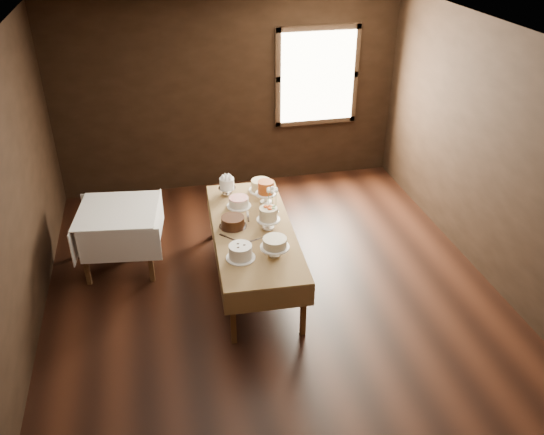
{
  "coord_description": "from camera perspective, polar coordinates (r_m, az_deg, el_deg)",
  "views": [
    {
      "loc": [
        -1.12,
        -4.78,
        3.93
      ],
      "look_at": [
        0.0,
        0.2,
        0.95
      ],
      "focal_mm": 36.89,
      "sensor_mm": 36.0,
      "label": 1
    }
  ],
  "objects": [
    {
      "name": "cake_lattice",
      "position": [
        6.64,
        -3.4,
        1.53
      ],
      "size": [
        0.32,
        0.32,
        0.11
      ],
      "color": "white",
      "rests_on": "display_table"
    },
    {
      "name": "cake_caramel",
      "position": [
        6.68,
        -0.63,
        2.49
      ],
      "size": [
        0.26,
        0.26,
        0.29
      ],
      "color": "white",
      "rests_on": "display_table"
    },
    {
      "name": "window",
      "position": [
        8.42,
        4.68,
        14.1
      ],
      "size": [
        1.1,
        0.05,
        1.3
      ],
      "primitive_type": "cube",
      "color": "#FFEABF",
      "rests_on": "wall_back"
    },
    {
      "name": "cake_server_d",
      "position": [
        6.5,
        0.15,
        0.4
      ],
      "size": [
        0.23,
        0.13,
        0.01
      ],
      "primitive_type": "cube",
      "rotation": [
        0.0,
        0.0,
        0.45
      ],
      "color": "silver",
      "rests_on": "display_table"
    },
    {
      "name": "cake_server_e",
      "position": [
        6.04,
        -4.13,
        -2.21
      ],
      "size": [
        0.18,
        0.19,
        0.01
      ],
      "primitive_type": "cube",
      "rotation": [
        0.0,
        0.0,
        -0.83
      ],
      "color": "silver",
      "rests_on": "display_table"
    },
    {
      "name": "display_table",
      "position": [
        6.26,
        -1.94,
        -1.46
      ],
      "size": [
        0.98,
        2.28,
        0.69
      ],
      "rotation": [
        0.0,
        0.0,
        -0.05
      ],
      "color": "#482D15",
      "rests_on": "ground"
    },
    {
      "name": "side_table",
      "position": [
        6.72,
        -15.41,
        0.1
      ],
      "size": [
        1.02,
        1.02,
        0.77
      ],
      "rotation": [
        0.0,
        0.0,
        -0.13
      ],
      "color": "#482D15",
      "rests_on": "ground"
    },
    {
      "name": "wall_back",
      "position": [
        8.26,
        -4.37,
        12.34
      ],
      "size": [
        5.0,
        0.02,
        2.8
      ],
      "primitive_type": "cube",
      "color": "black",
      "rests_on": "ground"
    },
    {
      "name": "flower_vase",
      "position": [
        6.44,
        0.03,
        0.82
      ],
      "size": [
        0.17,
        0.17,
        0.14
      ],
      "primitive_type": "imported",
      "rotation": [
        0.0,
        0.0,
        4.49
      ],
      "color": "#2D2823",
      "rests_on": "display_table"
    },
    {
      "name": "cake_speckled",
      "position": [
        6.99,
        -1.15,
        3.27
      ],
      "size": [
        0.34,
        0.34,
        0.14
      ],
      "color": "white",
      "rests_on": "display_table"
    },
    {
      "name": "cake_flowers",
      "position": [
        6.17,
        -0.38,
        -0.15
      ],
      "size": [
        0.26,
        0.26,
        0.27
      ],
      "color": "white",
      "rests_on": "display_table"
    },
    {
      "name": "cake_swirl",
      "position": [
        5.7,
        -3.23,
        -3.56
      ],
      "size": [
        0.31,
        0.31,
        0.15
      ],
      "color": "white",
      "rests_on": "display_table"
    },
    {
      "name": "floor",
      "position": [
        6.29,
        0.4,
        -8.4
      ],
      "size": [
        5.0,
        6.0,
        0.01
      ],
      "primitive_type": "cube",
      "color": "black",
      "rests_on": "ground"
    },
    {
      "name": "cake_server_c",
      "position": [
        6.49,
        -2.5,
        0.33
      ],
      "size": [
        0.05,
        0.24,
        0.01
      ],
      "primitive_type": "cube",
      "rotation": [
        0.0,
        0.0,
        1.45
      ],
      "color": "silver",
      "rests_on": "display_table"
    },
    {
      "name": "cake_server_a",
      "position": [
        6.02,
        -1.55,
        -2.25
      ],
      "size": [
        0.24,
        0.1,
        0.01
      ],
      "primitive_type": "cube",
      "rotation": [
        0.0,
        0.0,
        0.32
      ],
      "color": "silver",
      "rests_on": "display_table"
    },
    {
      "name": "cake_meringue",
      "position": [
        6.9,
        -4.62,
        3.13
      ],
      "size": [
        0.25,
        0.25,
        0.23
      ],
      "color": "silver",
      "rests_on": "display_table"
    },
    {
      "name": "cake_chocolate",
      "position": [
        6.23,
        -4.02,
        -0.49
      ],
      "size": [
        0.32,
        0.32,
        0.12
      ],
      "color": "silver",
      "rests_on": "display_table"
    },
    {
      "name": "wall_right",
      "position": [
        6.51,
        22.5,
        5.0
      ],
      "size": [
        0.02,
        6.0,
        2.8
      ],
      "primitive_type": "cube",
      "color": "black",
      "rests_on": "ground"
    },
    {
      "name": "cake_cream",
      "position": [
        5.72,
        0.29,
        -3.06
      ],
      "size": [
        0.35,
        0.35,
        0.22
      ],
      "color": "white",
      "rests_on": "display_table"
    },
    {
      "name": "wall_left",
      "position": [
        5.58,
        -25.4,
        0.14
      ],
      "size": [
        0.02,
        6.0,
        2.8
      ],
      "primitive_type": "cube",
      "color": "black",
      "rests_on": "ground"
    },
    {
      "name": "flower_bouquet",
      "position": [
        6.35,
        0.03,
        2.32
      ],
      "size": [
        0.14,
        0.14,
        0.2
      ],
      "primitive_type": null,
      "color": "white",
      "rests_on": "flower_vase"
    },
    {
      "name": "cake_server_b",
      "position": [
        5.95,
        0.79,
        -2.69
      ],
      "size": [
        0.09,
        0.24,
        0.01
      ],
      "primitive_type": "cube",
      "rotation": [
        0.0,
        0.0,
        -1.29
      ],
      "color": "silver",
      "rests_on": "display_table"
    },
    {
      "name": "ceiling",
      "position": [
        5.04,
        0.52,
        17.3
      ],
      "size": [
        5.0,
        6.0,
        0.01
      ],
      "primitive_type": "cube",
      "color": "beige",
      "rests_on": "wall_back"
    }
  ]
}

